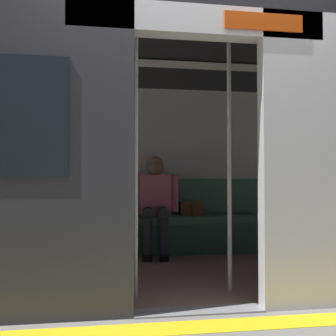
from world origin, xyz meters
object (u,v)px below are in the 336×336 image
at_px(handbag, 190,209).
at_px(grab_pole_far, 229,163).
at_px(train_car, 162,121).
at_px(grab_pole_door, 136,162).
at_px(book, 129,215).
at_px(person_seated, 155,198).
at_px(bench_seat, 153,225).

xyz_separation_m(handbag, grab_pole_far, (0.09, 1.86, 0.48)).
height_order(train_car, handbag, train_car).
bearing_deg(handbag, grab_pole_door, 65.89).
bearing_deg(train_car, book, -79.18).
bearing_deg(person_seated, handbag, -169.09).
bearing_deg(bench_seat, person_seated, 118.86).
bearing_deg(grab_pole_far, book, -71.03).
bearing_deg(handbag, bench_seat, 4.14).
relative_size(grab_pole_door, grab_pole_far, 1.00).
height_order(bench_seat, grab_pole_door, grab_pole_door).
bearing_deg(book, bench_seat, -177.97).
height_order(train_car, grab_pole_far, train_car).
bearing_deg(bench_seat, handbag, -175.86).
height_order(bench_seat, grab_pole_far, grab_pole_far).
bearing_deg(grab_pole_door, person_seated, -102.65).
distance_m(person_seated, handbag, 0.47).
height_order(train_car, grab_pole_door, train_car).
bearing_deg(grab_pole_door, bench_seat, -101.49).
xyz_separation_m(train_car, bench_seat, (-0.05, -1.09, -1.11)).
bearing_deg(handbag, person_seated, 10.91).
distance_m(train_car, handbag, 1.54).
distance_m(train_car, grab_pole_far, 0.96).
bearing_deg(grab_pole_door, train_car, -112.71).
relative_size(bench_seat, book, 12.10).
xyz_separation_m(grab_pole_door, grab_pole_far, (-0.76, -0.05, 0.00)).
distance_m(handbag, grab_pole_door, 2.15).
bearing_deg(grab_pole_door, book, -93.15).
xyz_separation_m(book, grab_pole_door, (0.11, 1.96, 0.55)).
bearing_deg(book, handbag, -164.75).
xyz_separation_m(person_seated, grab_pole_far, (-0.35, 1.77, 0.35)).
distance_m(book, grab_pole_door, 2.04).
relative_size(handbag, grab_pole_door, 0.13).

